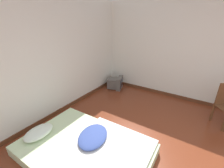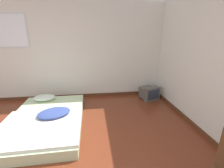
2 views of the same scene
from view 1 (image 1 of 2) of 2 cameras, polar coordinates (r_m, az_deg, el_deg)
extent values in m
cube|color=silver|center=(3.18, -30.28, 6.09)|extent=(8.15, 0.06, 2.60)
cube|color=#562D19|center=(3.66, -25.96, -12.99)|extent=(8.15, 0.02, 0.09)
cube|color=silver|center=(4.32, 36.16, 8.60)|extent=(0.06, 8.38, 2.60)
cube|color=#562D19|center=(4.67, 32.55, -6.39)|extent=(0.02, 8.38, 0.09)
cube|color=beige|center=(2.74, -10.51, -23.46)|extent=(1.43, 2.12, 0.18)
ellipsoid|color=silver|center=(3.04, -26.16, -16.19)|extent=(0.53, 0.35, 0.14)
cube|color=silver|center=(2.47, -3.08, -25.57)|extent=(1.44, 1.24, 0.05)
ellipsoid|color=#384C93|center=(2.68, -7.29, -19.11)|extent=(0.74, 0.63, 0.11)
cube|color=#56514C|center=(4.88, 0.41, 0.45)|extent=(0.45, 0.40, 0.31)
cube|color=#56514C|center=(4.83, 2.88, 0.36)|extent=(0.47, 0.27, 0.38)
cube|color=#283342|center=(4.82, 3.66, 0.39)|extent=(0.36, 0.12, 0.28)
cube|color=brown|center=(4.00, 33.90, -9.02)|extent=(0.05, 0.05, 0.40)
camera|label=2|loc=(2.70, 64.57, 2.88)|focal=24.00mm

